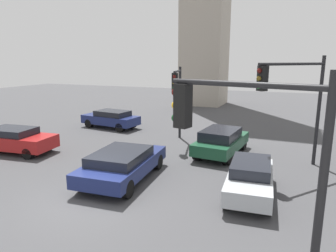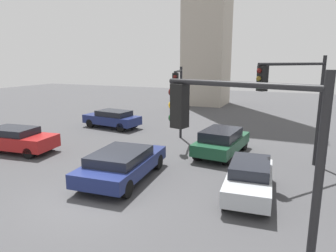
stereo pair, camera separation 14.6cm
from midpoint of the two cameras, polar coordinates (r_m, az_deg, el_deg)
ground_plane at (r=11.68m, az=-14.96°, el=-13.31°), size 86.37×86.37×0.00m
traffic_light_0 at (r=6.35m, az=12.97°, el=-2.37°), size 3.28×1.00×4.79m
traffic_light_1 at (r=18.10m, az=1.54°, el=6.76°), size 0.89×2.82×4.56m
traffic_light_2 at (r=14.25m, az=22.11°, el=6.09°), size 2.62×3.34×5.16m
car_0 at (r=18.64m, az=-26.91°, el=-2.25°), size 4.44×2.26×1.35m
car_1 at (r=16.40m, az=9.65°, el=-2.79°), size 2.25×4.41×1.42m
car_2 at (r=13.03m, az=-8.80°, el=-6.91°), size 2.51×4.88×1.29m
car_3 at (r=23.05m, az=-10.79°, el=1.39°), size 4.46×2.24×1.32m
car_4 at (r=11.85m, az=14.77°, el=-9.30°), size 1.89×4.02×1.28m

